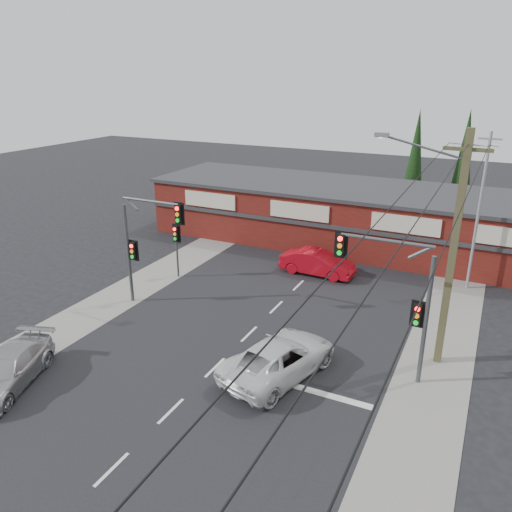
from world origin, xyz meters
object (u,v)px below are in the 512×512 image
at_px(red_sedan, 317,263).
at_px(shop_building, 332,212).
at_px(white_suv, 279,358).
at_px(utility_pole, 450,245).
at_px(silver_suv, 7,370).

xyz_separation_m(red_sedan, shop_building, (-1.38, 6.83, 1.37)).
relative_size(white_suv, utility_pole, 0.56).
bearing_deg(shop_building, silver_suv, -104.00).
xyz_separation_m(white_suv, silver_suv, (-9.50, -5.53, -0.07)).
distance_m(silver_suv, shop_building, 24.24).
height_order(silver_suv, utility_pole, utility_pole).
bearing_deg(utility_pole, silver_suv, -148.07).
distance_m(red_sedan, shop_building, 7.11).
distance_m(shop_building, utility_pole, 17.15).
xyz_separation_m(white_suv, red_sedan, (-2.26, 11.11, -0.02)).
xyz_separation_m(red_sedan, utility_pole, (7.97, -7.16, 4.63)).
height_order(shop_building, utility_pole, utility_pole).
distance_m(white_suv, silver_suv, 11.00).
distance_m(white_suv, red_sedan, 11.34).
bearing_deg(white_suv, shop_building, -63.20).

